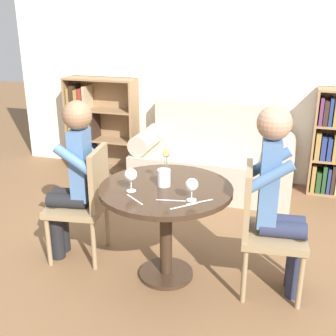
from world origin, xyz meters
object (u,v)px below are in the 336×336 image
wine_glass_left (131,175)px  wine_glass_right (192,185)px  chair_left (85,199)px  person_left (72,176)px  bookshelf_left (95,125)px  person_right (279,196)px  flower_vase (164,175)px  couch (213,162)px  chair_right (263,225)px

wine_glass_left → wine_glass_right: wine_glass_left is taller
chair_left → wine_glass_left: bearing=56.7°
chair_left → person_left: 0.21m
bookshelf_left → chair_left: 2.13m
person_right → flower_vase: (-0.77, -0.04, 0.08)m
person_right → bookshelf_left: bearing=43.6°
couch → chair_left: 1.82m
bookshelf_left → couch: bearing=-9.7°
person_right → wine_glass_left: bearing=95.8°
couch → wine_glass_left: (-0.20, -1.90, 0.51)m
wine_glass_right → chair_right: bearing=25.2°
chair_right → flower_vase: bearing=86.6°
bookshelf_left → person_left: 2.12m
chair_right → wine_glass_left: (-0.87, -0.18, 0.33)m
bookshelf_left → wine_glass_left: 2.57m
wine_glass_right → flower_vase: flower_vase is taller
bookshelf_left → flower_vase: bearing=-52.7°
person_right → chair_left: bearing=83.2°
chair_left → couch: bearing=150.0°
chair_right → wine_glass_right: 0.59m
couch → chair_left: bearing=-111.8°
couch → flower_vase: flower_vase is taller
couch → chair_left: couch is taller
couch → bookshelf_left: (-1.55, 0.27, 0.23)m
person_left → person_right: size_ratio=0.96×
bookshelf_left → wine_glass_left: bookshelf_left is taller
couch → chair_right: couch is taller
chair_right → wine_glass_right: chair_right is taller
chair_right → bookshelf_left: bearing=42.4°
flower_vase → wine_glass_left: bearing=-140.2°
chair_right → person_right: person_right is taller
bookshelf_left → flower_vase: size_ratio=4.21×
person_left → wine_glass_left: size_ratio=7.84×
flower_vase → couch: bearing=89.5°
chair_right → wine_glass_right: bearing=109.3°
couch → flower_vase: bearing=-90.5°
couch → chair_right: (0.67, -1.72, 0.18)m
chair_right → couch: bearing=15.5°
couch → bookshelf_left: bookshelf_left is taller
chair_left → wine_glass_left: size_ratio=5.62×
person_left → bookshelf_left: bearing=-166.2°
wine_glass_left → person_right: bearing=11.7°
person_left → wine_glass_left: bearing=62.0°
person_right → chair_right: bearing=94.2°
bookshelf_left → flower_vase: 2.54m
wine_glass_left → wine_glass_right: (0.42, -0.03, -0.01)m
couch → person_right: 1.90m
chair_right → wine_glass_left: chair_right is taller
chair_left → flower_vase: (0.66, -0.07, 0.30)m
wine_glass_left → flower_vase: size_ratio=0.60×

